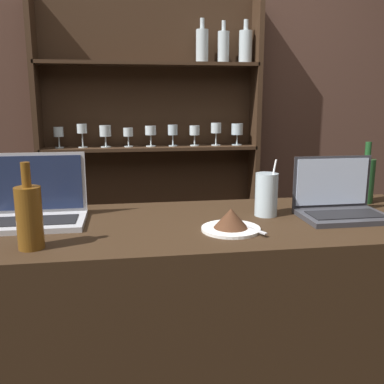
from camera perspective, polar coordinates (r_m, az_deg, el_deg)
The scene contains 9 objects.
bar_counter at distance 1.69m, azimuth 2.72°, elevation -19.92°, with size 1.66×0.62×0.97m.
back_wall at distance 2.75m, azimuth -2.77°, elevation 11.54°, with size 7.00×0.06×2.70m.
back_shelf at distance 2.69m, azimuth -5.12°, elevation 4.89°, with size 1.34×0.18×1.98m.
laptop_near at distance 1.56m, azimuth -20.10°, elevation -1.95°, with size 0.33×0.22×0.23m.
laptop_far at distance 1.63m, azimuth 19.05°, elevation -1.48°, with size 0.30×0.21×0.21m.
cake_plate at distance 1.38m, azimuth 5.23°, elevation -3.95°, with size 0.19×0.19×0.07m.
water_glass at distance 1.57m, azimuth 9.88°, elevation -0.33°, with size 0.08×0.08×0.21m.
wine_bottle_amber at distance 1.28m, azimuth -20.88°, elevation -3.03°, with size 0.07×0.07×0.25m.
wine_bottle_green at distance 1.88m, azimuth 22.13°, elevation 1.54°, with size 0.07×0.07×0.25m.
Camera 1 is at (-0.29, -1.09, 1.38)m, focal length 40.00 mm.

